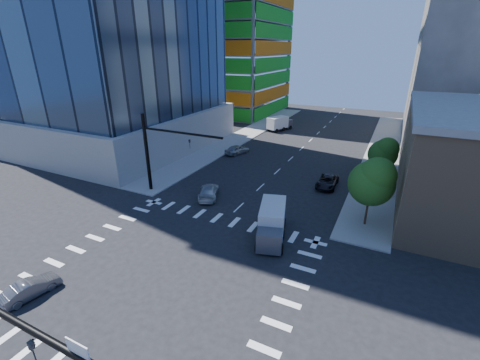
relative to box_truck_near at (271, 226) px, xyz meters
The scene contains 14 objects.
ground 9.55m from the box_truck_near, 123.73° to the right, with size 160.00×160.00×0.00m, color black.
road_markings 9.55m from the box_truck_near, 123.73° to the right, with size 20.00×20.00×0.01m, color silver.
sidewalk_ne 32.96m from the box_truck_near, 77.29° to the left, with size 5.00×60.00×0.15m, color gray.
sidewalk_nw 36.73m from the box_truck_near, 118.92° to the left, with size 5.00×60.00×0.15m, color gray.
construction_building 67.34m from the box_truck_near, 121.15° to the left, with size 25.16×34.50×70.60m.
signal_mast_nw 16.24m from the box_truck_near, 166.61° to the left, with size 10.20×0.40×9.00m.
tree_south 10.12m from the box_truck_near, 39.29° to the left, with size 4.16×4.16×6.82m.
tree_north 19.78m from the box_truck_near, 66.95° to the left, with size 3.54×3.52×5.78m.
car_nb_far 14.09m from the box_truck_near, 81.84° to the left, with size 2.19×4.74×1.32m, color black.
car_sb_near 10.73m from the box_truck_near, 152.38° to the left, with size 1.97×4.84×1.41m, color silver.
car_sb_mid 24.90m from the box_truck_near, 123.54° to the left, with size 1.74×4.33×1.47m, color #9CA0A3.
car_sb_cross 18.55m from the box_truck_near, 131.28° to the right, with size 1.29×3.70×1.22m, color #56575C.
box_truck_near is the anchor object (origin of this frame).
box_truck_far 41.23m from the box_truck_near, 108.32° to the left, with size 4.14×5.85×2.82m.
Camera 1 is at (13.53, -15.37, 15.82)m, focal length 24.00 mm.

